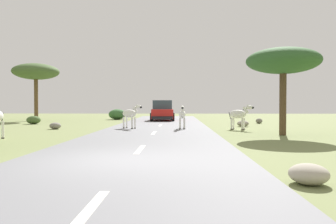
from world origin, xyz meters
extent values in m
plane|color=olive|center=(0.00, 0.00, 0.00)|extent=(90.00, 90.00, 0.00)
cube|color=slate|center=(0.38, 0.00, 0.03)|extent=(6.00, 64.00, 0.05)
cube|color=silver|center=(0.38, -4.00, 0.05)|extent=(0.16, 2.00, 0.01)
cube|color=silver|center=(0.38, 2.00, 0.05)|extent=(0.16, 2.00, 0.01)
cube|color=silver|center=(0.38, 8.00, 0.05)|extent=(0.16, 2.00, 0.01)
cube|color=silver|center=(0.38, 14.00, 0.05)|extent=(0.16, 2.00, 0.01)
cube|color=silver|center=(0.38, 20.00, 0.05)|extent=(0.16, 2.00, 0.01)
cube|color=silver|center=(0.38, 26.00, 0.05)|extent=(0.16, 2.00, 0.01)
ellipsoid|color=silver|center=(1.79, 10.82, 0.89)|extent=(0.39, 0.95, 0.45)
cylinder|color=silver|center=(1.67, 10.51, 0.37)|extent=(0.10, 0.10, 0.65)
cylinder|color=#28231E|center=(1.67, 10.51, 0.07)|extent=(0.11, 0.11, 0.04)
cylinder|color=silver|center=(1.91, 10.51, 0.37)|extent=(0.10, 0.10, 0.65)
cylinder|color=#28231E|center=(1.91, 10.51, 0.07)|extent=(0.11, 0.11, 0.04)
cylinder|color=silver|center=(1.66, 11.13, 0.37)|extent=(0.10, 0.10, 0.65)
cylinder|color=#28231E|center=(1.66, 11.13, 0.07)|extent=(0.11, 0.11, 0.04)
cylinder|color=silver|center=(1.90, 11.13, 0.37)|extent=(0.10, 0.10, 0.65)
cylinder|color=#28231E|center=(1.90, 11.13, 0.07)|extent=(0.11, 0.11, 0.04)
cylinder|color=silver|center=(1.79, 10.36, 1.12)|extent=(0.18, 0.34, 0.38)
cube|color=black|center=(1.79, 10.36, 1.19)|extent=(0.04, 0.31, 0.26)
ellipsoid|color=silver|center=(1.79, 10.14, 1.26)|extent=(0.18, 0.41, 0.21)
ellipsoid|color=black|center=(1.79, 9.98, 1.24)|extent=(0.12, 0.15, 0.12)
cone|color=silver|center=(1.73, 10.24, 1.36)|extent=(0.08, 0.08, 0.12)
cone|color=silver|center=(1.85, 10.25, 1.36)|extent=(0.08, 0.08, 0.12)
cylinder|color=black|center=(1.78, 11.29, 0.80)|extent=(0.04, 0.13, 0.38)
cylinder|color=silver|center=(-5.76, 5.57, 0.37)|extent=(0.12, 0.12, 0.74)
cylinder|color=#28231E|center=(-5.76, 5.57, 0.02)|extent=(0.14, 0.14, 0.05)
cylinder|color=black|center=(-5.88, 5.77, 0.86)|extent=(0.05, 0.16, 0.44)
ellipsoid|color=silver|center=(4.93, 10.91, 0.88)|extent=(1.05, 0.91, 0.47)
cylinder|color=silver|center=(5.12, 10.62, 0.34)|extent=(0.14, 0.14, 0.68)
cylinder|color=#28231E|center=(5.12, 10.62, 0.02)|extent=(0.16, 0.16, 0.05)
cylinder|color=silver|center=(5.27, 10.82, 0.34)|extent=(0.14, 0.14, 0.68)
cylinder|color=#28231E|center=(5.27, 10.82, 0.02)|extent=(0.16, 0.16, 0.05)
cylinder|color=silver|center=(4.59, 11.00, 0.34)|extent=(0.14, 0.14, 0.68)
cylinder|color=#28231E|center=(4.59, 11.00, 0.02)|extent=(0.16, 0.16, 0.05)
cylinder|color=silver|center=(4.74, 11.21, 0.34)|extent=(0.14, 0.14, 0.68)
cylinder|color=#28231E|center=(4.74, 11.21, 0.02)|extent=(0.16, 0.16, 0.05)
cylinder|color=silver|center=(5.32, 10.63, 1.13)|extent=(0.40, 0.36, 0.40)
cube|color=black|center=(5.32, 10.63, 1.21)|extent=(0.29, 0.22, 0.28)
ellipsoid|color=silver|center=(5.51, 10.50, 1.28)|extent=(0.46, 0.40, 0.22)
ellipsoid|color=black|center=(5.66, 10.39, 1.26)|extent=(0.20, 0.19, 0.13)
cone|color=silver|center=(5.39, 10.51, 1.38)|extent=(0.11, 0.11, 0.13)
cone|color=silver|center=(5.46, 10.61, 1.38)|extent=(0.11, 0.11, 0.13)
cylinder|color=black|center=(4.53, 11.20, 0.79)|extent=(0.14, 0.11, 0.40)
ellipsoid|color=silver|center=(-1.25, 11.04, 0.91)|extent=(1.03, 0.86, 0.46)
cylinder|color=silver|center=(-1.06, 10.76, 0.38)|extent=(0.14, 0.14, 0.66)
cylinder|color=#28231E|center=(-1.06, 10.76, 0.07)|extent=(0.16, 0.16, 0.04)
cylinder|color=silver|center=(-0.92, 10.97, 0.38)|extent=(0.14, 0.14, 0.66)
cylinder|color=#28231E|center=(-0.92, 10.97, 0.07)|extent=(0.16, 0.16, 0.04)
cylinder|color=silver|center=(-1.59, 11.12, 0.38)|extent=(0.14, 0.14, 0.66)
cylinder|color=#28231E|center=(-1.59, 11.12, 0.07)|extent=(0.16, 0.16, 0.04)
cylinder|color=silver|center=(-1.45, 11.32, 0.38)|extent=(0.14, 0.14, 0.66)
cylinder|color=#28231E|center=(-1.45, 11.32, 0.07)|extent=(0.16, 0.16, 0.04)
cylinder|color=silver|center=(-0.86, 10.78, 1.15)|extent=(0.39, 0.34, 0.39)
cube|color=black|center=(-0.86, 10.78, 1.23)|extent=(0.29, 0.21, 0.27)
ellipsoid|color=silver|center=(-0.67, 10.66, 1.29)|extent=(0.45, 0.38, 0.21)
ellipsoid|color=black|center=(-0.53, 10.56, 1.28)|extent=(0.19, 0.19, 0.13)
cone|color=silver|center=(-0.80, 10.66, 1.40)|extent=(0.11, 0.11, 0.12)
cone|color=silver|center=(-0.73, 10.77, 1.40)|extent=(0.11, 0.11, 0.12)
cylinder|color=black|center=(-1.66, 11.31, 0.82)|extent=(0.13, 0.11, 0.39)
cube|color=red|center=(0.20, 21.05, 0.63)|extent=(1.97, 4.27, 0.80)
cube|color=#334751|center=(0.19, 21.25, 1.41)|extent=(1.73, 2.27, 0.76)
cube|color=black|center=(0.29, 18.89, 0.36)|extent=(1.72, 0.23, 0.24)
cylinder|color=black|center=(-0.65, 19.66, 0.39)|extent=(0.25, 0.69, 0.68)
cylinder|color=black|center=(1.15, 19.74, 0.39)|extent=(0.25, 0.69, 0.68)
cylinder|color=black|center=(-0.76, 22.36, 0.39)|extent=(0.25, 0.69, 0.68)
cylinder|color=black|center=(1.04, 22.44, 0.39)|extent=(0.25, 0.69, 0.68)
cylinder|color=#4C3823|center=(6.41, 7.53, 1.43)|extent=(0.32, 0.32, 2.85)
ellipsoid|color=#2D5628|center=(6.41, 7.53, 3.45)|extent=(3.39, 3.39, 1.19)
cylinder|color=brown|center=(-11.00, 21.25, 1.82)|extent=(0.34, 0.34, 3.64)
ellipsoid|color=#425B2D|center=(-11.00, 21.25, 4.34)|extent=(4.02, 4.02, 1.41)
ellipsoid|color=#425B2D|center=(-8.99, 16.05, 0.30)|extent=(1.00, 0.90, 0.60)
ellipsoid|color=#386633|center=(-4.22, 23.73, 0.49)|extent=(1.65, 1.48, 0.99)
ellipsoid|color=#A89E8C|center=(3.87, -2.21, 0.19)|extent=(0.69, 0.74, 0.37)
ellipsoid|color=gray|center=(5.74, 13.59, 0.20)|extent=(0.74, 0.79, 0.40)
ellipsoid|color=gray|center=(-5.56, 11.04, 0.19)|extent=(0.65, 0.64, 0.39)
ellipsoid|color=gray|center=(7.64, 17.20, 0.20)|extent=(0.49, 0.44, 0.39)
camera|label=1|loc=(1.53, -8.26, 1.42)|focal=36.11mm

